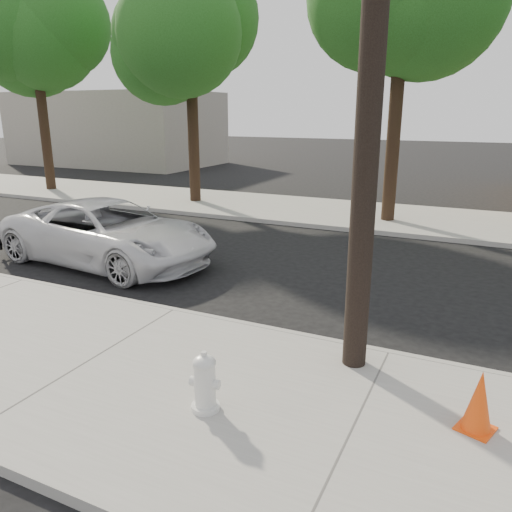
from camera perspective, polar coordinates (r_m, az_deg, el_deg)
name	(u,v)px	position (r m, az deg, el deg)	size (l,w,h in m)	color
ground	(228,283)	(11.30, -3.24, -3.10)	(120.00, 120.00, 0.00)	black
near_sidewalk	(91,364)	(8.08, -18.31, -11.61)	(90.00, 4.40, 0.15)	gray
far_sidewalk	(337,213)	(18.92, 9.22, 4.88)	(90.00, 5.00, 0.15)	gray
curb_near	(175,313)	(9.61, -9.29, -6.39)	(90.00, 0.12, 0.16)	#9E9B93
building_far	(117,129)	(38.66, -15.59, 13.84)	(14.00, 8.00, 5.00)	gray
utility_pole	(374,30)	(6.88, 13.33, 23.87)	(1.40, 0.34, 9.00)	black
tree_a	(36,45)	(25.73, -23.89, 21.19)	(4.65, 4.50, 9.00)	black
tree_b	(192,45)	(20.70, -7.27, 22.82)	(4.34, 4.20, 8.45)	black
tree_c	(410,2)	(17.51, 17.19, 26.03)	(4.96, 4.80, 9.55)	black
police_cruiser	(108,233)	(13.09, -16.52, 2.59)	(2.64, 5.73, 1.59)	silver
fire_hydrant	(205,384)	(6.37, -5.87, -14.31)	(0.40, 0.36, 0.74)	silver
traffic_cone	(479,402)	(6.52, 24.14, -14.95)	(0.49, 0.49, 0.76)	#FF4C0D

